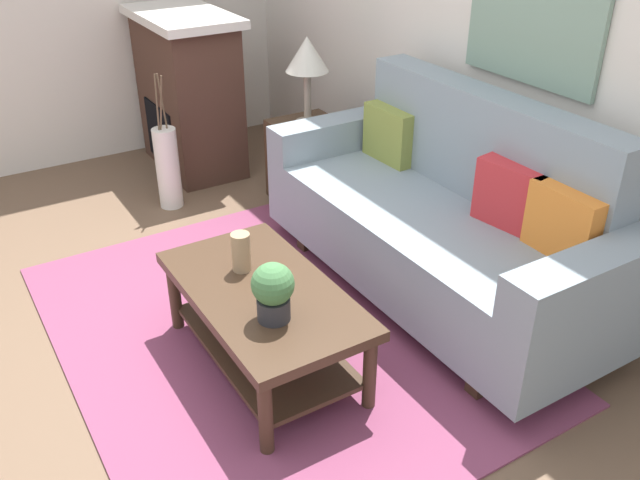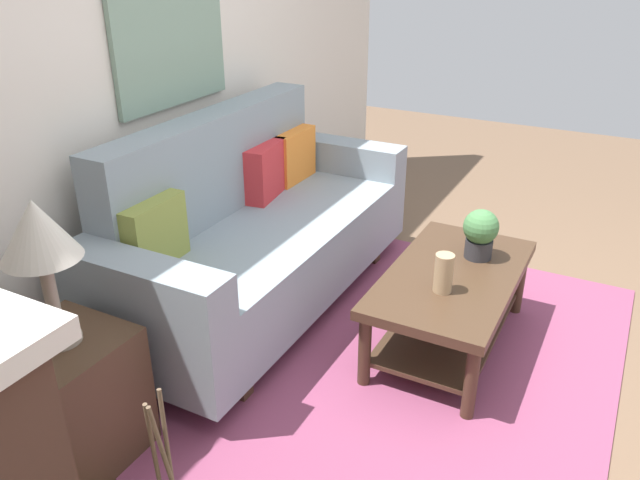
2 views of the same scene
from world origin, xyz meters
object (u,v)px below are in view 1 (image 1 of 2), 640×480
object	(u,v)px
potted_plant_tabletop	(273,290)
tabletop_vase	(241,252)
throw_pillow_orange	(564,223)
throw_pillow_olive	(390,134)
coffee_table	(263,310)
couch	(442,221)
fireplace	(188,92)
floor_vase	(168,168)
framed_painting	(535,9)
throw_pillow_crimson	(511,196)
table_lamp	(307,58)
side_table	(308,162)

from	to	relation	value
potted_plant_tabletop	tabletop_vase	bearing A→B (deg)	172.47
throw_pillow_orange	throw_pillow_olive	bearing A→B (deg)	180.00
coffee_table	tabletop_vase	size ratio (longest dim) A/B	5.83
couch	throw_pillow_orange	world-z (taller)	couch
throw_pillow_orange	coffee_table	bearing A→B (deg)	-115.04
fireplace	throw_pillow_orange	bearing A→B (deg)	11.19
throw_pillow_orange	floor_vase	bearing A→B (deg)	-157.42
throw_pillow_olive	framed_painting	xyz separation A→B (m)	(0.65, 0.34, 0.79)
potted_plant_tabletop	throw_pillow_crimson	bearing A→B (deg)	88.91
throw_pillow_crimson	throw_pillow_orange	distance (m)	0.33
table_lamp	floor_vase	size ratio (longest dim) A/B	1.02
tabletop_vase	side_table	xyz separation A→B (m)	(-1.24, 1.09, -0.24)
throw_pillow_olive	side_table	bearing A→B (deg)	-168.30
throw_pillow_olive	side_table	xyz separation A→B (m)	(-0.71, -0.15, -0.40)
tabletop_vase	couch	bearing A→B (deg)	83.98
fireplace	floor_vase	xyz separation A→B (m)	(0.58, -0.41, -0.31)
table_lamp	framed_painting	size ratio (longest dim) A/B	0.67
couch	potted_plant_tabletop	size ratio (longest dim) A/B	8.07
table_lamp	throw_pillow_orange	bearing A→B (deg)	4.16
tabletop_vase	fireplace	world-z (taller)	fireplace
couch	tabletop_vase	world-z (taller)	couch
couch	side_table	xyz separation A→B (m)	(-1.36, -0.02, -0.15)
throw_pillow_orange	side_table	distance (m)	2.05
tabletop_vase	coffee_table	bearing A→B (deg)	1.69
couch	side_table	world-z (taller)	couch
tabletop_vase	potted_plant_tabletop	bearing A→B (deg)	-7.53
coffee_table	framed_painting	world-z (taller)	framed_painting
side_table	floor_vase	world-z (taller)	side_table
coffee_table	couch	bearing A→B (deg)	93.97
potted_plant_tabletop	fireplace	xyz separation A→B (m)	(-2.65, 0.70, 0.02)
table_lamp	fireplace	distance (m)	1.16
couch	potted_plant_tabletop	distance (m)	1.21
side_table	fireplace	distance (m)	1.13
throw_pillow_crimson	fireplace	bearing A→B (deg)	-167.49
throw_pillow_olive	potted_plant_tabletop	bearing A→B (deg)	-53.59
fireplace	throw_pillow_crimson	bearing A→B (deg)	12.51
potted_plant_tabletop	framed_painting	bearing A→B (deg)	100.46
throw_pillow_orange	fireplace	xyz separation A→B (m)	(-3.00, -0.59, -0.09)
coffee_table	tabletop_vase	xyz separation A→B (m)	(-0.19, -0.01, 0.21)
couch	throw_pillow_crimson	world-z (taller)	couch
coffee_table	framed_painting	bearing A→B (deg)	92.79
side_table	throw_pillow_olive	bearing A→B (deg)	11.70
side_table	floor_vase	bearing A→B (deg)	-115.32
throw_pillow_olive	potted_plant_tabletop	size ratio (longest dim) A/B	1.37
couch	side_table	bearing A→B (deg)	-179.17
fireplace	floor_vase	size ratio (longest dim) A/B	2.08
side_table	fireplace	bearing A→B (deg)	-155.65
couch	framed_painting	world-z (taller)	framed_painting
couch	throw_pillow_olive	xyz separation A→B (m)	(-0.65, 0.13, 0.25)
coffee_table	potted_plant_tabletop	world-z (taller)	potted_plant_tabletop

